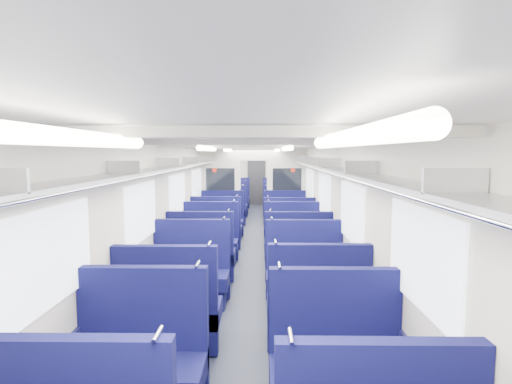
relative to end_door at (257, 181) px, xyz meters
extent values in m
cube|color=black|center=(0.00, -8.94, -1.00)|extent=(2.80, 18.00, 0.01)
cube|color=silver|center=(0.00, -8.94, 1.35)|extent=(2.80, 18.00, 0.01)
cube|color=beige|center=(-1.40, -8.94, 0.18)|extent=(0.02, 18.00, 2.35)
cube|color=#11123A|center=(-1.39, -8.94, -0.65)|extent=(0.03, 17.90, 0.70)
cube|color=beige|center=(1.40, -8.94, 0.18)|extent=(0.02, 18.00, 2.35)
cube|color=#11123A|center=(1.39, -8.94, -0.65)|extent=(0.03, 17.90, 0.70)
cube|color=beige|center=(0.00, 0.06, 0.18)|extent=(2.80, 0.02, 2.35)
cube|color=#B2B5BA|center=(-1.22, -8.94, 0.97)|extent=(0.34, 17.40, 0.04)
cylinder|color=silver|center=(-1.04, -8.94, 0.95)|extent=(0.02, 17.40, 0.02)
cube|color=#B2B5BA|center=(-1.22, -12.94, 1.05)|extent=(0.34, 0.03, 0.14)
cube|color=#B2B5BA|center=(-1.22, -10.94, 1.05)|extent=(0.34, 0.03, 0.14)
cube|color=#B2B5BA|center=(-1.22, -8.94, 1.05)|extent=(0.34, 0.03, 0.14)
cube|color=#B2B5BA|center=(-1.22, -6.94, 1.05)|extent=(0.34, 0.03, 0.14)
cube|color=#B2B5BA|center=(-1.22, -4.94, 1.05)|extent=(0.34, 0.03, 0.14)
cube|color=#B2B5BA|center=(-1.22, -2.94, 1.05)|extent=(0.34, 0.03, 0.14)
cube|color=#B2B5BA|center=(-1.22, -0.94, 1.05)|extent=(0.34, 0.03, 0.14)
cube|color=#B2B5BA|center=(1.22, -8.94, 0.97)|extent=(0.34, 17.40, 0.04)
cylinder|color=silver|center=(1.04, -8.94, 0.95)|extent=(0.02, 17.40, 0.02)
cube|color=#B2B5BA|center=(1.22, -14.94, 1.05)|extent=(0.34, 0.03, 0.14)
cube|color=#B2B5BA|center=(1.22, -12.94, 1.05)|extent=(0.34, 0.03, 0.14)
cube|color=#B2B5BA|center=(1.22, -10.94, 1.05)|extent=(0.34, 0.03, 0.14)
cube|color=#B2B5BA|center=(1.22, -8.94, 1.05)|extent=(0.34, 0.03, 0.14)
cube|color=#B2B5BA|center=(1.22, -6.94, 1.05)|extent=(0.34, 0.03, 0.14)
cube|color=#B2B5BA|center=(1.22, -4.94, 1.05)|extent=(0.34, 0.03, 0.14)
cube|color=#B2B5BA|center=(1.22, -2.94, 1.05)|extent=(0.34, 0.03, 0.14)
cube|color=#B2B5BA|center=(1.22, -0.94, 1.05)|extent=(0.34, 0.03, 0.14)
cube|color=white|center=(-1.38, -14.14, 0.42)|extent=(0.02, 1.30, 0.75)
cube|color=white|center=(-1.38, -11.84, 0.42)|extent=(0.02, 1.30, 0.75)
cube|color=white|center=(-1.38, -9.54, 0.42)|extent=(0.02, 1.30, 0.75)
cube|color=white|center=(-1.38, -7.24, 0.42)|extent=(0.02, 1.30, 0.75)
cube|color=white|center=(-1.38, -4.44, 0.42)|extent=(0.02, 1.30, 0.75)
cube|color=white|center=(-1.38, -2.14, 0.42)|extent=(0.02, 1.30, 0.75)
cube|color=white|center=(1.38, -14.14, 0.42)|extent=(0.02, 1.30, 0.75)
cube|color=white|center=(1.38, -11.84, 0.42)|extent=(0.02, 1.30, 0.75)
cube|color=white|center=(1.38, -9.54, 0.42)|extent=(0.02, 1.30, 0.75)
cube|color=white|center=(1.38, -7.24, 0.42)|extent=(0.02, 1.30, 0.75)
cube|color=white|center=(1.38, -4.44, 0.42)|extent=(0.02, 1.30, 0.75)
cube|color=white|center=(1.38, -2.14, 0.42)|extent=(0.02, 1.30, 0.75)
cube|color=beige|center=(0.00, -14.94, 1.31)|extent=(2.70, 0.06, 0.06)
cube|color=beige|center=(0.00, -12.94, 1.31)|extent=(2.70, 0.06, 0.06)
cube|color=beige|center=(0.00, -10.94, 1.31)|extent=(2.70, 0.06, 0.06)
cube|color=beige|center=(0.00, -8.94, 1.31)|extent=(2.70, 0.06, 0.06)
cube|color=beige|center=(0.00, -6.94, 1.31)|extent=(2.70, 0.06, 0.06)
cube|color=beige|center=(0.00, -4.94, 1.31)|extent=(2.70, 0.06, 0.06)
cube|color=beige|center=(0.00, -2.94, 1.31)|extent=(2.70, 0.06, 0.06)
cube|color=beige|center=(0.00, -0.94, 1.31)|extent=(2.70, 0.06, 0.06)
cylinder|color=white|center=(-0.55, -15.44, 1.26)|extent=(0.07, 1.60, 0.07)
cylinder|color=white|center=(-0.55, -11.44, 1.26)|extent=(0.07, 1.60, 0.07)
cylinder|color=white|center=(-0.55, -7.94, 1.26)|extent=(0.07, 1.60, 0.07)
cylinder|color=white|center=(-0.55, -3.44, 1.26)|extent=(0.07, 1.60, 0.07)
cylinder|color=white|center=(0.55, -15.44, 1.26)|extent=(0.07, 1.60, 0.07)
cylinder|color=white|center=(0.55, -11.44, 1.26)|extent=(0.07, 1.60, 0.07)
cylinder|color=white|center=(0.55, -7.94, 1.26)|extent=(0.07, 1.60, 0.07)
cylinder|color=white|center=(0.55, -3.44, 1.26)|extent=(0.07, 1.60, 0.07)
cube|color=black|center=(0.00, 0.00, 0.00)|extent=(0.75, 0.06, 2.00)
cube|color=beige|center=(-0.88, -6.50, 0.18)|extent=(1.05, 0.08, 2.35)
cube|color=black|center=(-0.87, -6.55, 0.40)|extent=(0.76, 0.02, 0.80)
cylinder|color=red|center=(-1.02, -6.55, 0.75)|extent=(0.12, 0.01, 0.12)
cube|color=beige|center=(0.88, -6.50, 0.18)|extent=(1.05, 0.08, 2.35)
cube|color=black|center=(0.87, -6.55, 0.40)|extent=(0.76, 0.02, 0.80)
cylinder|color=red|center=(1.02, -6.55, 0.75)|extent=(0.12, 0.01, 0.12)
cube|color=beige|center=(0.00, -6.50, 1.17)|extent=(0.70, 0.08, 0.35)
cylinder|color=silver|center=(-0.35, -15.03, 0.24)|extent=(0.02, 0.17, 0.02)
cylinder|color=silver|center=(0.35, -15.05, 0.24)|extent=(0.02, 0.17, 0.02)
cube|color=#0E1046|center=(-0.83, -13.93, -0.61)|extent=(1.13, 0.59, 0.19)
cube|color=#0E1046|center=(-0.83, -13.69, -0.38)|extent=(1.13, 0.11, 1.20)
cylinder|color=silver|center=(-0.35, -13.69, 0.24)|extent=(0.02, 0.17, 0.02)
cube|color=#0E1046|center=(0.83, -13.95, -0.61)|extent=(1.13, 0.59, 0.19)
cube|color=#0E1046|center=(0.83, -13.71, -0.38)|extent=(1.13, 0.11, 1.20)
cylinder|color=silver|center=(0.35, -13.71, 0.24)|extent=(0.02, 0.17, 0.02)
cube|color=#0E1046|center=(-0.83, -12.65, -0.61)|extent=(1.13, 0.59, 0.19)
cube|color=#0E0E3A|center=(-0.83, -12.65, -0.86)|extent=(1.04, 0.47, 0.29)
cube|color=#0E1046|center=(-0.83, -12.90, -0.38)|extent=(1.13, 0.11, 1.20)
cylinder|color=silver|center=(-0.35, -12.90, 0.24)|extent=(0.02, 0.17, 0.02)
cube|color=#0E1046|center=(0.83, -12.56, -0.61)|extent=(1.13, 0.59, 0.19)
cube|color=#0E0E3A|center=(0.83, -12.56, -0.86)|extent=(1.04, 0.47, 0.29)
cube|color=#0E1046|center=(0.83, -12.80, -0.38)|extent=(1.13, 0.11, 1.20)
cylinder|color=silver|center=(0.35, -12.80, 0.24)|extent=(0.02, 0.17, 0.02)
cube|color=#0E1046|center=(-0.83, -11.44, -0.61)|extent=(1.13, 0.59, 0.19)
cube|color=#0E0E3A|center=(-0.83, -11.44, -0.86)|extent=(1.04, 0.47, 0.29)
cube|color=#0E1046|center=(-0.83, -11.20, -0.38)|extent=(1.13, 0.11, 1.20)
cylinder|color=silver|center=(-0.35, -11.20, 0.24)|extent=(0.02, 0.17, 0.02)
cube|color=#0E1046|center=(0.83, -11.46, -0.61)|extent=(1.13, 0.59, 0.19)
cube|color=#0E0E3A|center=(0.83, -11.46, -0.86)|extent=(1.04, 0.47, 0.29)
cube|color=#0E1046|center=(0.83, -11.22, -0.38)|extent=(1.13, 0.11, 1.20)
cylinder|color=silver|center=(0.35, -11.22, 0.24)|extent=(0.02, 0.17, 0.02)
cube|color=#0E1046|center=(-0.83, -10.17, -0.61)|extent=(1.13, 0.59, 0.19)
cube|color=#0E0E3A|center=(-0.83, -10.17, -0.86)|extent=(1.04, 0.47, 0.29)
cube|color=#0E1046|center=(-0.83, -10.41, -0.38)|extent=(1.13, 0.11, 1.20)
cylinder|color=silver|center=(-0.35, -10.41, 0.24)|extent=(0.02, 0.17, 0.02)
cube|color=#0E1046|center=(0.83, -10.17, -0.61)|extent=(1.13, 0.59, 0.19)
cube|color=#0E0E3A|center=(0.83, -10.17, -0.86)|extent=(1.04, 0.47, 0.29)
cube|color=#0E1046|center=(0.83, -10.41, -0.38)|extent=(1.13, 0.11, 1.20)
cylinder|color=silver|center=(0.35, -10.41, 0.24)|extent=(0.02, 0.17, 0.02)
cube|color=#0E1046|center=(-0.83, -9.27, -0.61)|extent=(1.13, 0.59, 0.19)
cube|color=#0E0E3A|center=(-0.83, -9.27, -0.86)|extent=(1.04, 0.47, 0.29)
cube|color=#0E1046|center=(-0.83, -9.03, -0.38)|extent=(1.13, 0.11, 1.20)
cylinder|color=silver|center=(-0.35, -9.03, 0.24)|extent=(0.02, 0.17, 0.02)
cube|color=#0E1046|center=(0.83, -9.26, -0.61)|extent=(1.13, 0.59, 0.19)
cube|color=#0E0E3A|center=(0.83, -9.26, -0.86)|extent=(1.04, 0.47, 0.29)
cube|color=#0E1046|center=(0.83, -9.02, -0.38)|extent=(1.13, 0.11, 1.20)
cylinder|color=silver|center=(0.35, -9.02, 0.24)|extent=(0.02, 0.17, 0.02)
cube|color=#0E1046|center=(-0.83, -7.84, -0.61)|extent=(1.13, 0.59, 0.19)
cube|color=#0E0E3A|center=(-0.83, -7.84, -0.86)|extent=(1.04, 0.47, 0.29)
cube|color=#0E1046|center=(-0.83, -8.08, -0.38)|extent=(1.13, 0.11, 1.20)
cylinder|color=silver|center=(-0.35, -8.08, 0.24)|extent=(0.02, 0.17, 0.02)
cube|color=#0E1046|center=(0.83, -8.02, -0.61)|extent=(1.13, 0.59, 0.19)
cube|color=#0E0E3A|center=(0.83, -8.02, -0.86)|extent=(1.04, 0.47, 0.29)
cube|color=#0E1046|center=(0.83, -8.26, -0.38)|extent=(1.13, 0.11, 1.20)
cylinder|color=silver|center=(0.35, -8.26, 0.24)|extent=(0.02, 0.17, 0.02)
cube|color=#0E1046|center=(-0.83, -6.87, -0.61)|extent=(1.13, 0.59, 0.19)
cube|color=#0E0E3A|center=(-0.83, -6.87, -0.86)|extent=(1.04, 0.47, 0.29)
cube|color=#0E1046|center=(-0.83, -6.63, -0.38)|extent=(1.13, 0.11, 1.20)
cylinder|color=silver|center=(-0.35, -6.63, 0.24)|extent=(0.02, 0.17, 0.02)
cube|color=#0E1046|center=(0.83, -6.82, -0.61)|extent=(1.13, 0.59, 0.19)
cube|color=#0E0E3A|center=(0.83, -6.82, -0.86)|extent=(1.04, 0.47, 0.29)
cube|color=#0E1046|center=(0.83, -6.58, -0.38)|extent=(1.13, 0.11, 1.20)
cylinder|color=silver|center=(0.35, -6.58, 0.24)|extent=(0.02, 0.17, 0.02)
cube|color=#0E1046|center=(-0.83, -4.80, -0.61)|extent=(1.13, 0.59, 0.19)
cube|color=#0E0E3A|center=(-0.83, -4.80, -0.86)|extent=(1.04, 0.47, 0.29)
cube|color=#0E1046|center=(-0.83, -5.04, -0.38)|extent=(1.13, 0.11, 1.20)
cylinder|color=silver|center=(-0.35, -5.04, 0.24)|extent=(0.02, 0.17, 0.02)
cube|color=#0E1046|center=(0.83, -4.68, -0.61)|extent=(1.13, 0.59, 0.19)
cube|color=#0E0E3A|center=(0.83, -4.68, -0.86)|extent=(1.04, 0.47, 0.29)
cube|color=#0E1046|center=(0.83, -4.92, -0.38)|extent=(1.13, 0.11, 1.20)
cylinder|color=silver|center=(0.35, -4.92, 0.24)|extent=(0.02, 0.17, 0.02)
cube|color=#0E1046|center=(-0.83, -3.70, -0.61)|extent=(1.13, 0.59, 0.19)
cube|color=#0E0E3A|center=(-0.83, -3.70, -0.86)|extent=(1.04, 0.47, 0.29)
cube|color=#0E1046|center=(-0.83, -3.46, -0.38)|extent=(1.13, 0.11, 1.20)
cylinder|color=silver|center=(-0.35, -3.46, 0.24)|extent=(0.02, 0.17, 0.02)
cube|color=#0E1046|center=(0.83, -3.76, -0.61)|extent=(1.13, 0.59, 0.19)
cube|color=#0E0E3A|center=(0.83, -3.76, -0.86)|extent=(1.04, 0.47, 0.29)
cube|color=#0E1046|center=(0.83, -3.52, -0.38)|extent=(1.13, 0.11, 1.20)
cylinder|color=silver|center=(0.35, -3.52, 0.24)|extent=(0.02, 0.17, 0.02)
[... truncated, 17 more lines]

